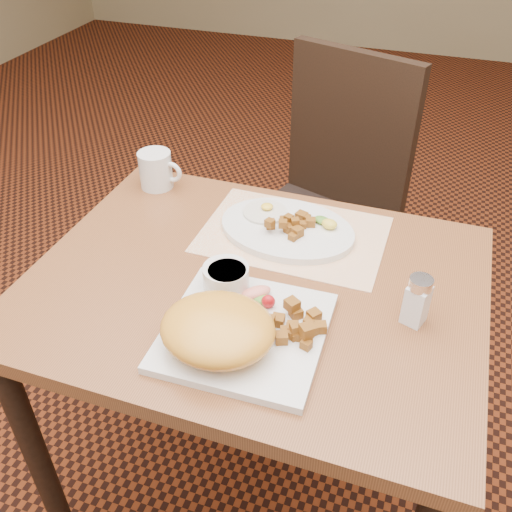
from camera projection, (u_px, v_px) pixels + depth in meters
The scene contains 15 objects.
ground at pixel (255, 486), 1.60m from camera, with size 8.00×8.00×0.00m, color black.
table at pixel (254, 320), 1.21m from camera, with size 0.90×0.70×0.75m.
chair_far at pixel (326, 197), 1.80m from camera, with size 0.54×0.54×0.97m.
placemat at pixel (293, 235), 1.27m from camera, with size 0.40×0.28×0.00m, color white.
plate_square at pixel (245, 332), 1.02m from camera, with size 0.28×0.28×0.02m, color silver.
plate_oval at pixel (287, 229), 1.27m from camera, with size 0.30×0.23×0.02m, color silver, non-canonical shape.
hollandaise_mound at pixel (217, 329), 0.96m from camera, with size 0.20×0.18×0.07m.
ramekin at pixel (226, 277), 1.08m from camera, with size 0.09×0.09×0.05m.
garnish_sq at pixel (260, 296), 1.07m from camera, with size 0.08×0.06×0.03m.
fried_egg at pixel (265, 211), 1.30m from camera, with size 0.10×0.10×0.02m.
garnish_ov at pixel (327, 222), 1.26m from camera, with size 0.06×0.05×0.02m.
salt_shaker at pixel (417, 300), 1.02m from camera, with size 0.05×0.05×0.10m.
coffee_mug at pixel (157, 170), 1.41m from camera, with size 0.11×0.08×0.09m.
home_fries_sq at pixel (297, 327), 1.00m from camera, with size 0.11×0.10×0.04m.
home_fries_ov at pixel (292, 224), 1.25m from camera, with size 0.11×0.10×0.03m.
Camera 1 is at (0.29, -0.83, 1.48)m, focal length 40.00 mm.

